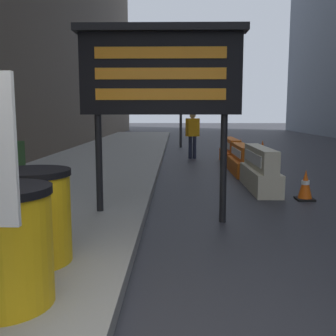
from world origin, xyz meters
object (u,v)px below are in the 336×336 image
Objects in this scene: jersey_barrier_orange_near at (242,161)px; traffic_light_near_curb at (181,84)px; traffic_cone_far at (241,146)px; barrel_drum_middle at (34,216)px; pedestrian_worker at (193,131)px; jersey_barrier_orange_far at (231,152)px; jersey_barrier_cream at (260,171)px; traffic_cone_mid at (305,185)px; message_board at (161,74)px; traffic_cone_near at (262,149)px; barrel_drum_foreground at (4,246)px.

traffic_light_near_curb is (-1.56, 7.89, 2.59)m from jersey_barrier_orange_near.
barrel_drum_middle is at bearing -108.33° from traffic_cone_far.
pedestrian_worker is at bearing -85.28° from traffic_light_near_curb.
traffic_light_near_curb is at bearing 83.65° from barrel_drum_middle.
jersey_barrier_orange_near is 2.21m from jersey_barrier_orange_far.
traffic_cone_far is 0.36× the size of pedestrian_worker.
jersey_barrier_cream is 1.21m from traffic_cone_mid.
jersey_barrier_orange_near is at bearing 66.97° from message_board.
traffic_light_near_curb is (-1.56, 10.08, 2.53)m from jersey_barrier_cream.
jersey_barrier_cream is 3.31× the size of traffic_cone_near.
barrel_drum_foreground is 15.77m from traffic_light_near_curb.
jersey_barrier_cream is at bearing 51.59° from message_board.
pedestrian_worker is (-1.83, 6.72, 0.69)m from traffic_cone_mid.
traffic_cone_far is 0.15× the size of traffic_light_near_curb.
barrel_drum_middle is 14.91m from traffic_light_near_curb.
jersey_barrier_orange_far is 3.27m from traffic_cone_far.
message_board is at bearing -113.03° from jersey_barrier_orange_near.
barrel_drum_middle is 10.46m from pedestrian_worker.
jersey_barrier_orange_near is 3.33× the size of traffic_cone_mid.
message_board is at bearing -118.83° from pedestrian_worker.
barrel_drum_foreground is at bearing -110.48° from message_board.
jersey_barrier_cream is at bearing 60.38° from barrel_drum_foreground.
traffic_cone_mid is (0.64, -5.42, -0.07)m from jersey_barrier_orange_far.
traffic_cone_near is at bearing 68.51° from message_board.
pedestrian_worker reaches higher than traffic_cone_near.
barrel_drum_foreground is at bearing -112.07° from jersey_barrier_orange_near.
pedestrian_worker is at bearing 79.02° from barrel_drum_middle.
barrel_drum_middle is at bearing -137.14° from traffic_cone_mid.
message_board is 9.44m from traffic_cone_near.
pedestrian_worker is at bearing 84.36° from message_board.
barrel_drum_foreground is 6.26m from jersey_barrier_cream.
traffic_cone_near is 0.39× the size of pedestrian_worker.
jersey_barrier_orange_near is at bearing 101.27° from traffic_cone_mid.
traffic_cone_far is at bearing -46.48° from traffic_light_near_curb.
barrel_drum_middle is at bearing -124.17° from pedestrian_worker.
message_board is at bearing -92.05° from traffic_light_near_curb.
traffic_cone_mid is 0.97× the size of traffic_cone_far.
traffic_light_near_curb is at bearing 133.52° from traffic_cone_far.
traffic_light_near_curb is at bearing 105.32° from jersey_barrier_orange_far.
jersey_barrier_orange_near is 1.17× the size of pedestrian_worker.
jersey_barrier_orange_far is at bearing 73.86° from message_board.
traffic_cone_near is (1.38, 3.89, -0.03)m from jersey_barrier_orange_near.
traffic_cone_mid is at bearing -78.82° from traffic_light_near_curb.
message_board reaches higher than barrel_drum_middle.
traffic_cone_far is 4.36m from traffic_light_near_curb.
barrel_drum_middle is 11.59m from traffic_cone_near.
jersey_barrier_cream is 1.28× the size of pedestrian_worker.
barrel_drum_middle is 5.57m from jersey_barrier_cream.
jersey_barrier_orange_near is at bearing -78.85° from traffic_light_near_curb.
traffic_cone_far reaches higher than traffic_cone_mid.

